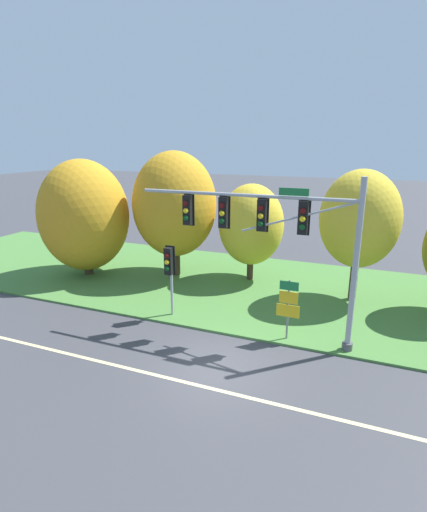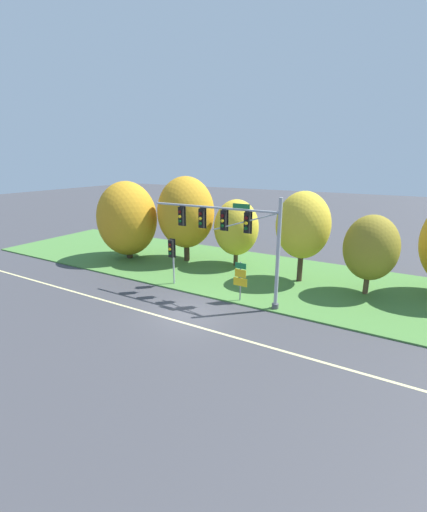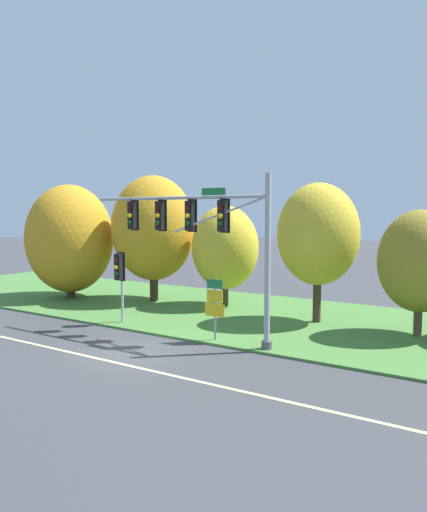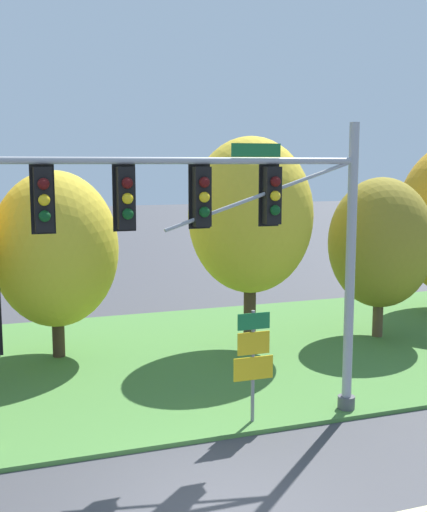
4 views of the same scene
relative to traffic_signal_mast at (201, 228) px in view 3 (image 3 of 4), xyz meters
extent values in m
plane|color=#3D3D42|center=(-1.31, -2.96, -4.60)|extent=(160.00, 160.00, 0.00)
cube|color=beige|center=(-1.31, -4.16, -4.59)|extent=(36.00, 0.16, 0.01)
cube|color=#477A38|center=(-1.31, 5.29, -4.55)|extent=(48.00, 11.50, 0.10)
cylinder|color=#9EA0A5|center=(3.02, 0.01, -1.21)|extent=(0.22, 0.22, 6.58)
cylinder|color=#4C4C51|center=(3.02, 0.01, -4.35)|extent=(0.40, 0.40, 0.30)
cylinder|color=#9EA0A5|center=(-1.32, 0.01, 1.24)|extent=(8.67, 0.14, 0.14)
cylinder|color=#9EA0A5|center=(0.85, 0.01, 0.54)|extent=(4.36, 0.08, 1.48)
cube|color=black|center=(1.04, 0.01, 0.51)|extent=(0.34, 0.28, 1.22)
cube|color=black|center=(1.04, 0.17, 0.51)|extent=(0.46, 0.04, 1.34)
sphere|color=#4C0C0C|center=(1.04, -0.17, 0.81)|extent=(0.22, 0.22, 0.22)
sphere|color=yellow|center=(1.04, -0.17, 0.51)|extent=(0.22, 0.22, 0.22)
sphere|color=#0C4219|center=(1.04, -0.17, 0.21)|extent=(0.22, 0.22, 0.22)
cube|color=black|center=(-0.53, 0.01, 0.51)|extent=(0.34, 0.28, 1.22)
cube|color=black|center=(-0.53, 0.17, 0.51)|extent=(0.46, 0.04, 1.34)
sphere|color=#4C0C0C|center=(-0.53, -0.17, 0.81)|extent=(0.22, 0.22, 0.22)
sphere|color=yellow|center=(-0.53, -0.17, 0.51)|extent=(0.22, 0.22, 0.22)
sphere|color=#0C4219|center=(-0.53, -0.17, 0.21)|extent=(0.22, 0.22, 0.22)
cube|color=black|center=(-2.11, 0.01, 0.51)|extent=(0.34, 0.28, 1.22)
cube|color=black|center=(-2.11, 0.17, 0.51)|extent=(0.46, 0.04, 1.34)
sphere|color=#4C0C0C|center=(-2.11, -0.17, 0.81)|extent=(0.22, 0.22, 0.22)
sphere|color=yellow|center=(-2.11, -0.17, 0.51)|extent=(0.22, 0.22, 0.22)
sphere|color=#0C4219|center=(-2.11, -0.17, 0.21)|extent=(0.22, 0.22, 0.22)
cube|color=black|center=(-3.68, 0.01, 0.51)|extent=(0.34, 0.28, 1.22)
cube|color=black|center=(-3.68, 0.17, 0.51)|extent=(0.46, 0.04, 1.34)
sphere|color=#4C0C0C|center=(-3.68, -0.17, 0.81)|extent=(0.22, 0.22, 0.22)
sphere|color=yellow|center=(-3.68, -0.17, 0.51)|extent=(0.22, 0.22, 0.22)
sphere|color=#0C4219|center=(-3.68, -0.17, 0.21)|extent=(0.22, 0.22, 0.22)
cube|color=#196B33|center=(0.65, -0.04, 1.46)|extent=(1.10, 0.04, 0.28)
cylinder|color=#9EA0A5|center=(-4.75, 0.41, -2.90)|extent=(0.12, 0.12, 3.19)
cube|color=black|center=(-4.75, 0.21, -1.87)|extent=(0.34, 0.28, 1.22)
cube|color=black|center=(-4.75, 0.37, -1.87)|extent=(0.46, 0.04, 1.34)
sphere|color=#4C0C0C|center=(-4.75, 0.03, -1.57)|extent=(0.22, 0.22, 0.22)
sphere|color=yellow|center=(-4.75, 0.03, -1.87)|extent=(0.22, 0.22, 0.22)
sphere|color=#0C4219|center=(-4.75, 0.03, -2.17)|extent=(0.22, 0.22, 0.22)
cylinder|color=slate|center=(0.66, 0.06, -3.24)|extent=(0.08, 0.08, 2.51)
cube|color=#197238|center=(0.66, 0.03, -2.21)|extent=(0.75, 0.03, 0.36)
cube|color=gold|center=(0.66, 0.03, -2.71)|extent=(0.75, 0.03, 0.50)
cube|color=gold|center=(0.66, 0.03, -3.27)|extent=(0.93, 0.03, 0.52)
cylinder|color=#423021|center=(-12.20, 3.75, -3.43)|extent=(0.52, 0.52, 2.13)
ellipsoid|color=#C68C1E|center=(-12.20, 3.75, -0.94)|extent=(5.17, 5.17, 6.47)
cylinder|color=#423021|center=(-7.23, 5.62, -3.05)|extent=(0.48, 0.48, 2.90)
ellipsoid|color=#C68C1E|center=(-7.23, 5.62, -0.27)|extent=(4.82, 4.82, 6.03)
cylinder|color=#423021|center=(-2.87, 6.47, -3.39)|extent=(0.36, 0.36, 2.22)
ellipsoid|color=gold|center=(-2.87, 6.47, -1.28)|extent=(3.65, 3.65, 4.56)
cylinder|color=#423021|center=(2.84, 5.45, -2.95)|extent=(0.38, 0.38, 3.09)
ellipsoid|color=gold|center=(2.84, 5.45, -0.37)|extent=(3.80, 3.80, 4.74)
cylinder|color=brown|center=(7.35, 5.25, -3.40)|extent=(0.34, 0.34, 2.20)
ellipsoid|color=olive|center=(7.35, 5.25, -1.36)|extent=(3.40, 3.40, 4.25)
camera|label=1|loc=(3.42, -14.69, 3.26)|focal=28.00mm
camera|label=2|loc=(9.29, -18.11, 4.14)|focal=24.00mm
camera|label=3|loc=(11.46, -16.50, 0.65)|focal=35.00mm
camera|label=4|loc=(-4.69, -12.48, 1.16)|focal=45.00mm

